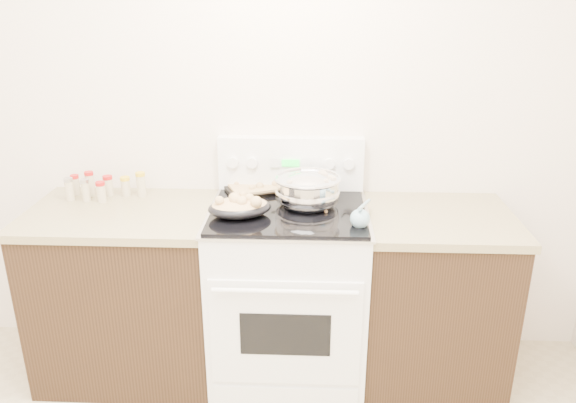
{
  "coord_description": "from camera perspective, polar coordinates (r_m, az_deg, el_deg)",
  "views": [
    {
      "loc": [
        0.46,
        -1.11,
        1.95
      ],
      "look_at": [
        0.35,
        1.37,
        1.0
      ],
      "focal_mm": 35.0,
      "sensor_mm": 36.0,
      "label": 1
    }
  ],
  "objects": [
    {
      "name": "room_shell",
      "position": [
        1.23,
        -19.77,
        8.17
      ],
      "size": [
        4.1,
        3.6,
        2.75
      ],
      "color": "white",
      "rests_on": "ground"
    },
    {
      "name": "counter_left",
      "position": [
        3.09,
        -15.71,
        -8.73
      ],
      "size": [
        0.93,
        0.67,
        0.92
      ],
      "color": "black",
      "rests_on": "ground"
    },
    {
      "name": "counter_right",
      "position": [
        3.01,
        14.29,
        -9.44
      ],
      "size": [
        0.73,
        0.67,
        0.92
      ],
      "color": "black",
      "rests_on": "ground"
    },
    {
      "name": "kitchen_range",
      "position": [
        2.93,
        0.05,
        -8.99
      ],
      "size": [
        0.78,
        0.73,
        1.22
      ],
      "color": "white",
      "rests_on": "ground"
    },
    {
      "name": "mixing_bowl",
      "position": [
        2.74,
        2.0,
        1.08
      ],
      "size": [
        0.41,
        0.41,
        0.19
      ],
      "color": "silver",
      "rests_on": "kitchen_range"
    },
    {
      "name": "roasting_pan",
      "position": [
        2.63,
        -4.93,
        -0.48
      ],
      "size": [
        0.34,
        0.28,
        0.11
      ],
      "color": "black",
      "rests_on": "kitchen_range"
    },
    {
      "name": "baking_sheet",
      "position": [
        2.99,
        -2.62,
        1.6
      ],
      "size": [
        0.45,
        0.39,
        0.06
      ],
      "color": "black",
      "rests_on": "kitchen_range"
    },
    {
      "name": "wooden_spoon",
      "position": [
        2.72,
        1.4,
        -0.49
      ],
      "size": [
        0.17,
        0.24,
        0.04
      ],
      "color": "tan",
      "rests_on": "kitchen_range"
    },
    {
      "name": "blue_ladle",
      "position": [
        2.55,
        7.37,
        -1.61
      ],
      "size": [
        0.12,
        0.29,
        0.11
      ],
      "color": "#79A3B5",
      "rests_on": "kitchen_range"
    },
    {
      "name": "spice_jars",
      "position": [
        3.07,
        -18.36,
        1.44
      ],
      "size": [
        0.4,
        0.15,
        0.13
      ],
      "color": "#BFB28C",
      "rests_on": "counter_left"
    }
  ]
}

